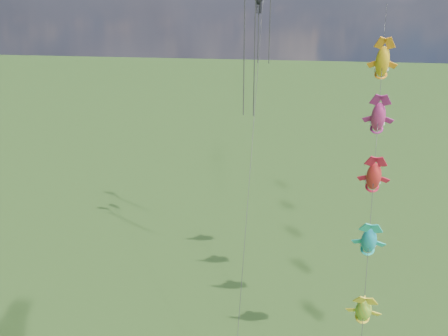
# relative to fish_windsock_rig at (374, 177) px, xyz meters

# --- Properties ---
(fish_windsock_rig) EXTENTS (2.25, 15.87, 20.65)m
(fish_windsock_rig) POSITION_rel_fish_windsock_rig_xyz_m (0.00, 0.00, 0.00)
(fish_windsock_rig) COLOR brown
(fish_windsock_rig) RESTS_ON ground
(parafoil_rig) EXTENTS (1.92, 17.57, 24.12)m
(parafoil_rig) POSITION_rel_fish_windsock_rig_xyz_m (-7.32, 8.11, 8.76)
(parafoil_rig) COLOR brown
(parafoil_rig) RESTS_ON ground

